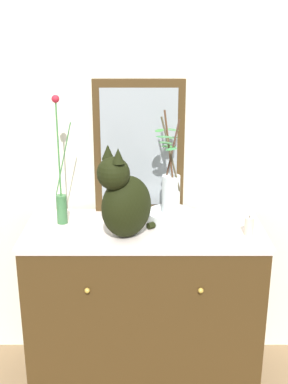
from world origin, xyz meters
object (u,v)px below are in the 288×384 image
object	(u,v)px
sideboard	(144,307)
candle_pillar	(249,226)
cat_sitting	(124,199)
vase_glass_clear	(171,188)
bowl_porcelain	(170,217)
mirror_leaning	(139,148)
vase_slim_green	(61,194)

from	to	relation	value
sideboard	candle_pillar	distance (m)	0.68
cat_sitting	vase_glass_clear	distance (m)	0.28
sideboard	bowl_porcelain	world-z (taller)	bowl_porcelain
cat_sitting	bowl_porcelain	xyz separation A→B (m)	(0.22, 0.17, -0.15)
candle_pillar	mirror_leaning	bearing A→B (deg)	148.94
vase_glass_clear	candle_pillar	world-z (taller)	vase_glass_clear
vase_slim_green	bowl_porcelain	world-z (taller)	vase_slim_green
mirror_leaning	vase_glass_clear	bearing A→B (deg)	-45.08
vase_slim_green	cat_sitting	bearing A→B (deg)	-27.61
vase_slim_green	sideboard	bearing A→B (deg)	-8.76
vase_glass_clear	candle_pillar	xyz separation A→B (m)	(0.35, -0.15, -0.13)
sideboard	cat_sitting	distance (m)	0.63
vase_slim_green	bowl_porcelain	bearing A→B (deg)	1.40
sideboard	candle_pillar	xyz separation A→B (m)	(0.48, -0.08, 0.47)
vase_glass_clear	candle_pillar	bearing A→B (deg)	-23.27
cat_sitting	bowl_porcelain	world-z (taller)	cat_sitting
vase_glass_clear	candle_pillar	size ratio (longest dim) A/B	5.15
sideboard	mirror_leaning	distance (m)	0.80
vase_glass_clear	vase_slim_green	bearing A→B (deg)	-178.68
mirror_leaning	vase_glass_clear	distance (m)	0.27
cat_sitting	vase_slim_green	world-z (taller)	vase_slim_green
mirror_leaning	vase_glass_clear	xyz separation A→B (m)	(0.15, -0.15, -0.16)
vase_slim_green	candle_pillar	distance (m)	0.89
sideboard	bowl_porcelain	xyz separation A→B (m)	(0.13, 0.07, 0.46)
bowl_porcelain	vase_glass_clear	size ratio (longest dim) A/B	0.46
vase_glass_clear	mirror_leaning	bearing A→B (deg)	134.92
vase_slim_green	vase_glass_clear	world-z (taller)	vase_slim_green
mirror_leaning	cat_sitting	distance (m)	0.37
cat_sitting	vase_slim_green	size ratio (longest dim) A/B	0.70
bowl_porcelain	cat_sitting	bearing A→B (deg)	-141.32
mirror_leaning	cat_sitting	world-z (taller)	mirror_leaning
cat_sitting	vase_slim_green	distance (m)	0.35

